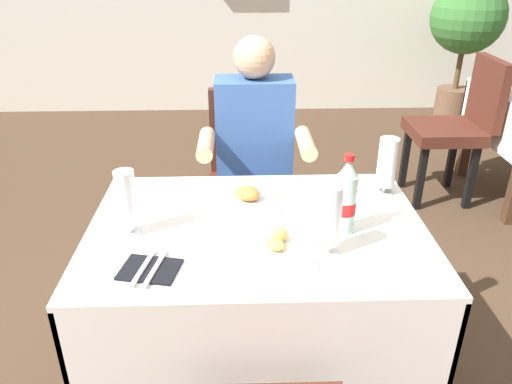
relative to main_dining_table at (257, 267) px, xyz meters
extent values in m
plane|color=#473323|center=(-0.09, 0.01, -0.57)|extent=(11.00, 11.00, 0.00)
cube|color=white|center=(0.00, 0.00, 0.16)|extent=(1.16, 0.82, 0.02)
cube|color=white|center=(0.00, -0.40, -0.01)|extent=(1.16, 0.02, 0.32)
cube|color=white|center=(0.00, 0.40, -0.01)|extent=(1.16, 0.02, 0.32)
cube|color=white|center=(-0.57, 0.00, -0.01)|extent=(0.02, 0.82, 0.32)
cube|color=white|center=(0.57, 0.00, -0.01)|extent=(0.02, 0.82, 0.32)
cube|color=#472D1E|center=(0.52, -0.35, -0.21)|extent=(0.07, 0.07, 0.72)
cube|color=#472D1E|center=(-0.52, 0.35, -0.21)|extent=(0.07, 0.07, 0.72)
cube|color=#472D1E|center=(0.52, 0.35, -0.21)|extent=(0.07, 0.07, 0.72)
cube|color=#4C2319|center=(0.00, 0.71, -0.08)|extent=(0.44, 0.44, 0.08)
cube|color=#4C2319|center=(0.00, 0.96, 0.18)|extent=(0.42, 0.06, 0.44)
cube|color=black|center=(-0.17, 0.54, -0.35)|extent=(0.04, 0.04, 0.45)
cube|color=black|center=(0.17, 0.54, -0.35)|extent=(0.04, 0.04, 0.45)
cube|color=black|center=(-0.17, 0.88, -0.35)|extent=(0.04, 0.04, 0.45)
cube|color=black|center=(0.17, 0.88, -0.35)|extent=(0.04, 0.04, 0.45)
cylinder|color=#282D42|center=(-0.07, 0.51, -0.35)|extent=(0.10, 0.10, 0.45)
cylinder|color=#282D42|center=(0.09, 0.51, -0.35)|extent=(0.10, 0.10, 0.45)
cube|color=#282D42|center=(0.01, 0.67, -0.06)|extent=(0.34, 0.36, 0.12)
cube|color=#385B9E|center=(0.01, 0.75, 0.25)|extent=(0.36, 0.20, 0.50)
sphere|color=tan|center=(0.01, 0.75, 0.59)|extent=(0.19, 0.19, 0.19)
cylinder|color=tan|center=(-0.20, 0.52, 0.27)|extent=(0.07, 0.26, 0.07)
cylinder|color=tan|center=(0.23, 0.52, 0.27)|extent=(0.07, 0.26, 0.07)
cube|color=white|center=(0.05, -0.16, 0.18)|extent=(0.25, 0.25, 0.01)
ellipsoid|color=gold|center=(0.07, -0.12, 0.21)|extent=(0.07, 0.08, 0.05)
ellipsoid|color=gold|center=(0.05, -0.17, 0.20)|extent=(0.08, 0.09, 0.03)
cube|color=white|center=(-0.04, 0.15, 0.18)|extent=(0.25, 0.25, 0.01)
ellipsoid|color=#B77A38|center=(-0.03, 0.18, 0.21)|extent=(0.12, 0.12, 0.05)
ellipsoid|color=gold|center=(-0.05, 0.19, 0.20)|extent=(0.09, 0.09, 0.04)
cylinder|color=white|center=(0.22, -0.17, 0.18)|extent=(0.07, 0.07, 0.01)
cylinder|color=white|center=(0.22, -0.17, 0.19)|extent=(0.02, 0.02, 0.03)
cylinder|color=white|center=(0.22, -0.17, 0.31)|extent=(0.07, 0.07, 0.20)
cylinder|color=black|center=(0.22, -0.17, 0.25)|extent=(0.06, 0.06, 0.08)
cylinder|color=white|center=(0.50, 0.24, 0.18)|extent=(0.07, 0.07, 0.01)
cylinder|color=white|center=(0.50, 0.24, 0.19)|extent=(0.02, 0.02, 0.03)
cylinder|color=white|center=(0.50, 0.24, 0.30)|extent=(0.07, 0.07, 0.19)
cylinder|color=#C68928|center=(0.50, 0.24, 0.27)|extent=(0.07, 0.07, 0.13)
cylinder|color=white|center=(-0.43, -0.04, 0.18)|extent=(0.07, 0.07, 0.01)
cylinder|color=white|center=(-0.43, -0.04, 0.19)|extent=(0.02, 0.02, 0.03)
cylinder|color=white|center=(-0.43, -0.04, 0.30)|extent=(0.07, 0.07, 0.19)
cylinder|color=gold|center=(-0.43, -0.04, 0.25)|extent=(0.06, 0.06, 0.08)
cylinder|color=silver|center=(0.29, -0.04, 0.27)|extent=(0.07, 0.07, 0.20)
cylinder|color=red|center=(0.29, -0.04, 0.26)|extent=(0.07, 0.07, 0.04)
cone|color=silver|center=(0.29, -0.04, 0.40)|extent=(0.06, 0.06, 0.05)
cylinder|color=red|center=(0.29, -0.04, 0.44)|extent=(0.03, 0.03, 0.02)
cube|color=black|center=(-0.33, -0.25, 0.18)|extent=(0.19, 0.16, 0.01)
cube|color=silver|center=(-0.35, -0.25, 0.18)|extent=(0.05, 0.19, 0.01)
cube|color=silver|center=(-0.31, -0.26, 0.18)|extent=(0.05, 0.19, 0.01)
cube|color=white|center=(1.62, 1.63, -0.01)|extent=(0.02, 0.88, 0.32)
cube|color=#472D1E|center=(1.67, 2.01, -0.21)|extent=(0.07, 0.07, 0.72)
cube|color=#4C2319|center=(1.31, 1.63, -0.08)|extent=(0.44, 0.44, 0.08)
cube|color=#4C2319|center=(1.56, 1.63, 0.18)|extent=(0.06, 0.42, 0.44)
cube|color=black|center=(1.14, 1.80, -0.35)|extent=(0.04, 0.04, 0.45)
cube|color=black|center=(1.14, 1.46, -0.35)|extent=(0.04, 0.04, 0.45)
cube|color=black|center=(1.48, 1.80, -0.35)|extent=(0.04, 0.04, 0.45)
cube|color=black|center=(1.48, 1.46, -0.35)|extent=(0.04, 0.04, 0.45)
cylinder|color=brown|center=(2.02, 3.16, -0.39)|extent=(0.32, 0.32, 0.37)
cylinder|color=brown|center=(2.02, 3.16, 0.00)|extent=(0.05, 0.05, 0.39)
sphere|color=#387533|center=(2.02, 3.16, 0.46)|extent=(0.66, 0.66, 0.66)
camera|label=1|loc=(-0.05, -1.48, 1.04)|focal=34.87mm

